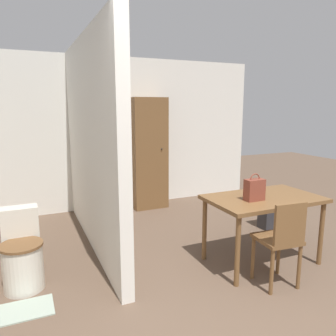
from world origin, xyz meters
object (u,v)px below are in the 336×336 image
dining_table (263,204)px  handbag (254,189)px  wooden_chair (281,239)px  space_heater (272,209)px  toilet (22,255)px  wooden_cabinet (148,153)px

dining_table → handbag: handbag is taller
wooden_chair → space_heater: size_ratio=1.62×
toilet → space_heater: bearing=4.5°
wooden_chair → handbag: (0.01, 0.42, 0.38)m
toilet → wooden_cabinet: 2.84m
dining_table → space_heater: 1.21m
dining_table → space_heater: (0.83, 0.78, -0.40)m
toilet → dining_table: bearing=-12.3°
wooden_cabinet → toilet: bearing=-136.1°
handbag → toilet: bearing=165.3°
dining_table → wooden_chair: (-0.19, -0.48, -0.18)m
wooden_chair → handbag: 0.57m
dining_table → wooden_chair: size_ratio=1.41×
dining_table → toilet: 2.49m
dining_table → handbag: size_ratio=4.25×
wooden_chair → toilet: (-2.22, 1.01, -0.17)m
wooden_chair → wooden_cabinet: bearing=99.6°
wooden_chair → handbag: bearing=94.4°
wooden_cabinet → space_heater: bearing=-53.3°
toilet → wooden_cabinet: size_ratio=0.40×
toilet → space_heater: size_ratio=1.38×
wooden_chair → space_heater: 1.64m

